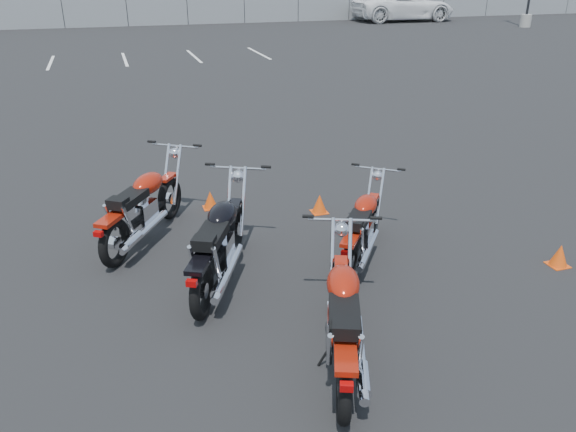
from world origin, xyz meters
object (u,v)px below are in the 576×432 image
object	(u,v)px
motorcycle_front_red	(144,207)
motorcycle_second_black	(220,243)
motorcycle_third_red	(363,227)
motorcycle_rear_red	(344,318)

from	to	relation	value
motorcycle_front_red	motorcycle_second_black	world-z (taller)	motorcycle_second_black
motorcycle_second_black	motorcycle_third_red	bearing A→B (deg)	1.16
motorcycle_rear_red	motorcycle_second_black	bearing A→B (deg)	113.27
motorcycle_third_red	motorcycle_rear_red	size ratio (longest dim) A/B	0.82
motorcycle_front_red	motorcycle_rear_red	bearing A→B (deg)	-64.30
motorcycle_third_red	motorcycle_rear_red	xyz separation A→B (m)	(-1.13, -1.99, 0.06)
motorcycle_second_black	motorcycle_third_red	world-z (taller)	motorcycle_second_black
motorcycle_front_red	motorcycle_second_black	bearing A→B (deg)	-61.25
motorcycle_third_red	motorcycle_rear_red	distance (m)	2.29
motorcycle_rear_red	motorcycle_third_red	bearing A→B (deg)	60.55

